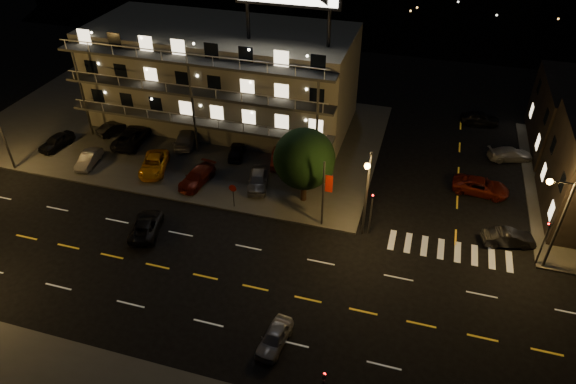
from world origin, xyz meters
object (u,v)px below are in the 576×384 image
(side_car_0, at_px, (509,238))
(road_car_west, at_px, (146,226))
(lot_car_2, at_px, (154,164))
(lot_car_4, at_px, (258,179))
(lot_car_7, at_px, (187,137))
(tree, at_px, (304,160))
(road_car_east, at_px, (275,337))

(side_car_0, relative_size, road_car_west, 0.89)
(lot_car_2, height_order, road_car_west, lot_car_2)
(side_car_0, bearing_deg, lot_car_4, 71.19)
(lot_car_7, distance_m, side_car_0, 32.52)
(lot_car_4, distance_m, road_car_west, 11.03)
(lot_car_7, height_order, road_car_west, lot_car_7)
(tree, xyz_separation_m, lot_car_2, (-15.14, 0.50, -3.47))
(lot_car_4, bearing_deg, lot_car_2, 168.18)
(lot_car_4, relative_size, side_car_0, 1.05)
(lot_car_2, relative_size, road_car_west, 1.06)
(tree, bearing_deg, lot_car_2, 178.10)
(lot_car_2, distance_m, road_car_east, 23.79)
(lot_car_7, xyz_separation_m, road_car_west, (2.93, -14.02, -0.25))
(lot_car_7, bearing_deg, lot_car_2, 68.76)
(lot_car_4, bearing_deg, tree, -23.55)
(lot_car_4, distance_m, lot_car_7, 11.12)
(lot_car_7, height_order, side_car_0, lot_car_7)
(side_car_0, bearing_deg, tree, 72.58)
(tree, distance_m, lot_car_7, 15.94)
(lot_car_2, height_order, side_car_0, lot_car_2)
(tree, distance_m, lot_car_4, 5.75)
(tree, bearing_deg, lot_car_7, 156.69)
(road_car_west, bearing_deg, lot_car_4, -142.91)
(tree, xyz_separation_m, lot_car_7, (-14.30, 6.16, -3.41))
(tree, bearing_deg, side_car_0, -3.43)
(tree, bearing_deg, road_car_west, -145.34)
(tree, height_order, lot_car_2, tree)
(lot_car_2, relative_size, road_car_east, 1.35)
(lot_car_7, bearing_deg, road_car_east, 114.45)
(tree, distance_m, road_car_west, 14.30)
(lot_car_7, bearing_deg, road_car_west, 89.01)
(tree, relative_size, road_car_west, 1.51)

